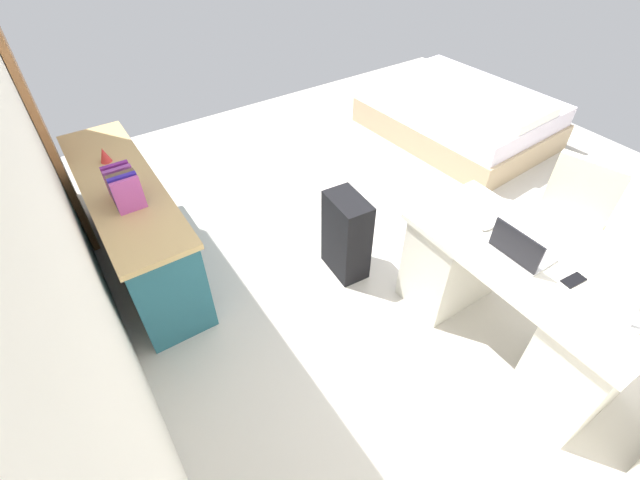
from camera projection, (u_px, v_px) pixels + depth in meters
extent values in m
plane|color=beige|center=(408.00, 227.00, 3.82)|extent=(5.78, 5.78, 0.00)
cube|color=white|center=(46.00, 201.00, 1.97)|extent=(4.38, 0.10, 2.60)
cube|color=#936038|center=(35.00, 113.00, 3.20)|extent=(0.88, 0.05, 2.04)
cube|color=silver|center=(530.00, 262.00, 2.49)|extent=(1.44, 0.66, 0.04)
cube|color=beige|center=(584.00, 362.00, 2.44)|extent=(0.40, 0.59, 0.71)
cube|color=beige|center=(453.00, 258.00, 3.04)|extent=(0.40, 0.59, 0.71)
cylinder|color=black|center=(538.00, 276.00, 3.37)|extent=(0.52, 0.52, 0.04)
cylinder|color=black|center=(547.00, 258.00, 3.24)|extent=(0.06, 0.06, 0.42)
cube|color=beige|center=(559.00, 233.00, 3.08)|extent=(0.57, 0.57, 0.08)
cube|color=beige|center=(583.00, 190.00, 3.01)|extent=(0.44, 0.17, 0.44)
cube|color=#235B6B|center=(135.00, 227.00, 3.27)|extent=(1.76, 0.44, 0.72)
cube|color=tan|center=(119.00, 185.00, 3.01)|extent=(1.80, 0.48, 0.04)
cube|color=#1E4E5B|center=(188.00, 262.00, 3.23)|extent=(0.67, 0.01, 0.25)
cube|color=#1E4E5B|center=(154.00, 206.00, 3.72)|extent=(0.67, 0.01, 0.25)
cube|color=tan|center=(456.00, 123.00, 4.93)|extent=(1.98, 1.52, 0.28)
cube|color=silver|center=(460.00, 102.00, 4.77)|extent=(1.92, 1.45, 0.20)
cube|color=white|center=(518.00, 112.00, 4.27)|extent=(0.52, 0.71, 0.10)
cube|color=black|center=(346.00, 236.00, 3.24)|extent=(0.38, 0.25, 0.67)
cube|color=#B7B7BC|center=(522.00, 252.00, 2.52)|extent=(0.31, 0.22, 0.02)
cube|color=black|center=(516.00, 246.00, 2.40)|extent=(0.31, 0.01, 0.19)
ellipsoid|color=white|center=(487.00, 226.00, 2.67)|extent=(0.06, 0.10, 0.03)
cube|color=black|center=(574.00, 280.00, 2.36)|extent=(0.08, 0.14, 0.01)
cylinder|color=silver|center=(628.00, 326.00, 2.14)|extent=(0.11, 0.11, 0.01)
cube|color=#B24A9D|center=(129.00, 196.00, 2.70)|extent=(0.03, 0.17, 0.23)
cube|color=#3322A4|center=(127.00, 192.00, 2.72)|extent=(0.03, 0.17, 0.24)
cube|color=brown|center=(125.00, 189.00, 2.75)|extent=(0.04, 0.17, 0.23)
cube|color=#5A1F25|center=(124.00, 189.00, 2.78)|extent=(0.03, 0.17, 0.19)
cube|color=purple|center=(122.00, 183.00, 2.80)|extent=(0.03, 0.17, 0.22)
cube|color=#813C59|center=(121.00, 182.00, 2.83)|extent=(0.04, 0.17, 0.20)
cube|color=#782688|center=(119.00, 178.00, 2.85)|extent=(0.03, 0.17, 0.21)
cone|color=red|center=(104.00, 155.00, 3.15)|extent=(0.08, 0.08, 0.11)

